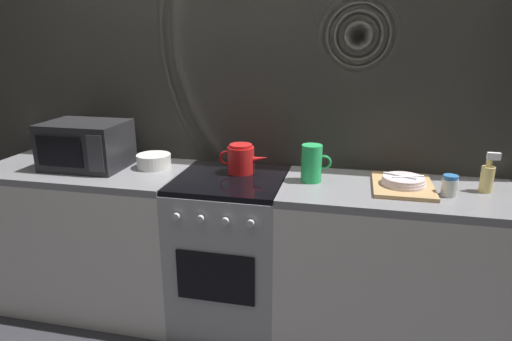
# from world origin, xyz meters

# --- Properties ---
(ground_plane) EXTENTS (8.00, 8.00, 0.00)m
(ground_plane) POSITION_xyz_m (0.00, 0.00, 0.00)
(ground_plane) COLOR #2D2D33
(back_wall) EXTENTS (3.60, 0.05, 2.40)m
(back_wall) POSITION_xyz_m (0.00, 0.32, 1.20)
(back_wall) COLOR #B2AD9E
(back_wall) RESTS_ON ground_plane
(counter_left) EXTENTS (1.20, 0.60, 0.90)m
(counter_left) POSITION_xyz_m (-0.90, 0.00, 0.45)
(counter_left) COLOR silver
(counter_left) RESTS_ON ground_plane
(stove_unit) EXTENTS (0.60, 0.63, 0.90)m
(stove_unit) POSITION_xyz_m (-0.00, -0.00, 0.45)
(stove_unit) COLOR #9E9EA3
(stove_unit) RESTS_ON ground_plane
(counter_right) EXTENTS (1.20, 0.60, 0.90)m
(counter_right) POSITION_xyz_m (0.90, 0.00, 0.45)
(counter_right) COLOR silver
(counter_right) RESTS_ON ground_plane
(microwave) EXTENTS (0.46, 0.35, 0.27)m
(microwave) POSITION_xyz_m (-0.88, 0.01, 1.04)
(microwave) COLOR black
(microwave) RESTS_ON counter_left
(kettle) EXTENTS (0.28, 0.15, 0.17)m
(kettle) POSITION_xyz_m (0.04, 0.10, 0.98)
(kettle) COLOR red
(kettle) RESTS_ON stove_unit
(mixing_bowl) EXTENTS (0.20, 0.20, 0.08)m
(mixing_bowl) POSITION_xyz_m (-0.49, 0.09, 0.94)
(mixing_bowl) COLOR silver
(mixing_bowl) RESTS_ON counter_left
(pitcher) EXTENTS (0.16, 0.11, 0.20)m
(pitcher) POSITION_xyz_m (0.44, 0.03, 1.00)
(pitcher) COLOR green
(pitcher) RESTS_ON counter_right
(dish_pile) EXTENTS (0.30, 0.40, 0.07)m
(dish_pile) POSITION_xyz_m (0.91, 0.03, 0.92)
(dish_pile) COLOR tan
(dish_pile) RESTS_ON counter_right
(spice_jar) EXTENTS (0.08, 0.08, 0.10)m
(spice_jar) POSITION_xyz_m (1.12, -0.04, 0.95)
(spice_jar) COLOR silver
(spice_jar) RESTS_ON counter_right
(spray_bottle) EXTENTS (0.08, 0.06, 0.20)m
(spray_bottle) POSITION_xyz_m (1.31, 0.06, 0.98)
(spray_bottle) COLOR #E5CC72
(spray_bottle) RESTS_ON counter_right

